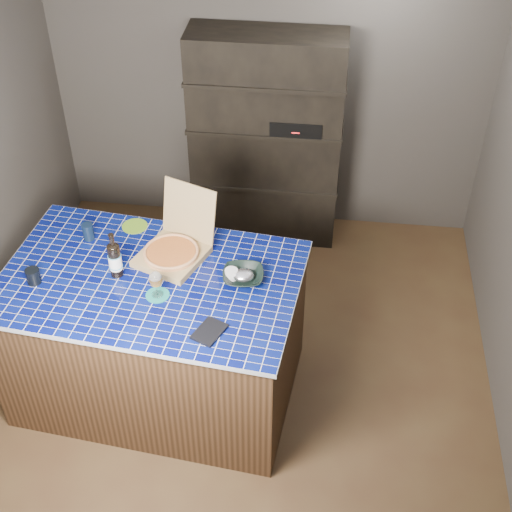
# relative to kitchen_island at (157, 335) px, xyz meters

# --- Properties ---
(room) EXTENTS (3.50, 3.50, 3.50)m
(room) POSITION_rel_kitchen_island_xyz_m (0.51, 0.31, 0.75)
(room) COLOR brown
(room) RESTS_ON ground
(shelving_unit) EXTENTS (1.20, 0.41, 1.80)m
(shelving_unit) POSITION_rel_kitchen_island_xyz_m (0.52, 1.84, 0.41)
(shelving_unit) COLOR black
(shelving_unit) RESTS_ON floor
(kitchen_island) EXTENTS (1.92, 1.33, 1.00)m
(kitchen_island) POSITION_rel_kitchen_island_xyz_m (0.00, 0.00, 0.00)
(kitchen_island) COLOR #4E321E
(kitchen_island) RESTS_ON floor
(pizza_box) EXTENTS (0.52, 0.56, 0.41)m
(pizza_box) POSITION_rel_kitchen_island_xyz_m (0.11, 0.22, 0.55)
(pizza_box) COLOR tan
(pizza_box) RESTS_ON kitchen_island
(mead_bottle) EXTENTS (0.08, 0.08, 0.31)m
(mead_bottle) POSITION_rel_kitchen_island_xyz_m (-0.20, 0.01, 0.62)
(mead_bottle) COLOR black
(mead_bottle) RESTS_ON kitchen_island
(teal_trivet) EXTENTS (0.14, 0.14, 0.01)m
(teal_trivet) POSITION_rel_kitchen_island_xyz_m (0.08, -0.14, 0.50)
(teal_trivet) COLOR #177B6E
(teal_trivet) RESTS_ON kitchen_island
(wine_glass) EXTENTS (0.08, 0.08, 0.18)m
(wine_glass) POSITION_rel_kitchen_island_xyz_m (0.08, -0.14, 0.62)
(wine_glass) COLOR white
(wine_glass) RESTS_ON teal_trivet
(tumbler) EXTENTS (0.09, 0.09, 0.10)m
(tumbler) POSITION_rel_kitchen_island_xyz_m (-0.68, -0.11, 0.54)
(tumbler) COLOR black
(tumbler) RESTS_ON kitchen_island
(dvd_case) EXTENTS (0.20, 0.23, 0.02)m
(dvd_case) POSITION_rel_kitchen_island_xyz_m (0.44, -0.40, 0.50)
(dvd_case) COLOR black
(dvd_case) RESTS_ON kitchen_island
(bowl) EXTENTS (0.27, 0.27, 0.06)m
(bowl) POSITION_rel_kitchen_island_xyz_m (0.57, 0.05, 0.53)
(bowl) COLOR black
(bowl) RESTS_ON kitchen_island
(foil_contents) EXTENTS (0.13, 0.11, 0.06)m
(foil_contents) POSITION_rel_kitchen_island_xyz_m (0.57, 0.05, 0.54)
(foil_contents) COLOR silver
(foil_contents) RESTS_ON bowl
(white_jar) EXTENTS (0.08, 0.08, 0.07)m
(white_jar) POSITION_rel_kitchen_island_xyz_m (0.50, 0.06, 0.53)
(white_jar) COLOR silver
(white_jar) RESTS_ON kitchen_island
(navy_cup) EXTENTS (0.07, 0.07, 0.11)m
(navy_cup) POSITION_rel_kitchen_island_xyz_m (-0.48, 0.33, 0.55)
(navy_cup) COLOR black
(navy_cup) RESTS_ON kitchen_island
(green_trivet) EXTENTS (0.17, 0.17, 0.01)m
(green_trivet) POSITION_rel_kitchen_island_xyz_m (-0.22, 0.49, 0.50)
(green_trivet) COLOR #659920
(green_trivet) RESTS_ON kitchen_island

